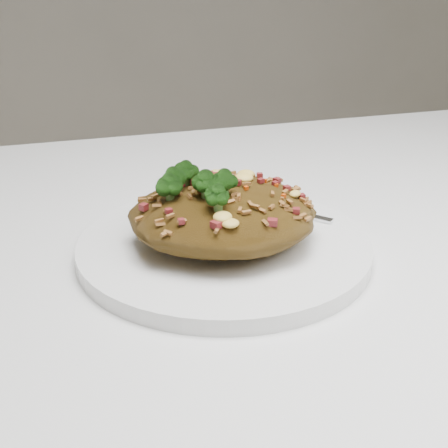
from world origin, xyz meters
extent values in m
cube|color=white|center=(0.00, 0.00, 0.73)|extent=(1.20, 0.80, 0.04)
cylinder|color=white|center=(-0.05, 0.01, 0.76)|extent=(0.25, 0.25, 0.01)
ellipsoid|color=brown|center=(-0.05, 0.01, 0.79)|extent=(0.16, 0.14, 0.05)
ellipsoid|color=#103807|center=(-0.09, 0.02, 0.82)|extent=(0.02, 0.02, 0.02)
ellipsoid|color=#103807|center=(-0.07, 0.00, 0.82)|extent=(0.02, 0.02, 0.02)
ellipsoid|color=#103807|center=(-0.05, -0.01, 0.82)|extent=(0.02, 0.02, 0.02)
ellipsoid|color=#103807|center=(-0.06, -0.03, 0.82)|extent=(0.02, 0.02, 0.02)
ellipsoid|color=#103807|center=(-0.07, 0.03, 0.82)|extent=(0.02, 0.02, 0.02)
ellipsoid|color=#103807|center=(-0.09, 0.01, 0.82)|extent=(0.02, 0.02, 0.02)
cube|color=silver|center=(0.04, 0.04, 0.77)|extent=(0.07, 0.08, 0.00)
cube|color=silver|center=(-0.03, 0.11, 0.77)|extent=(0.04, 0.04, 0.00)
camera|label=1|loc=(-0.19, -0.46, 1.00)|focal=50.00mm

